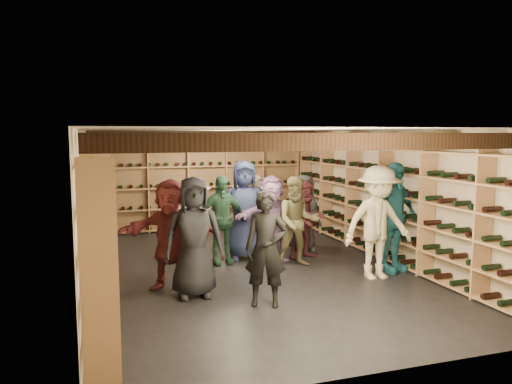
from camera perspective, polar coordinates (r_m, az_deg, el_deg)
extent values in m
plane|color=black|center=(8.78, -0.22, -8.74)|extent=(8.00, 8.00, 0.00)
cube|color=#C1B496|center=(12.39, -5.84, 1.41)|extent=(5.50, 0.02, 2.40)
cube|color=#C1B496|center=(4.94, 14.07, -6.87)|extent=(5.50, 0.02, 2.40)
cube|color=#C1B496|center=(8.15, -18.99, -1.70)|extent=(0.02, 8.00, 2.40)
cube|color=#C1B496|center=(9.73, 15.41, -0.26)|extent=(0.02, 8.00, 2.40)
cube|color=beige|center=(8.46, -0.23, 7.12)|extent=(5.50, 8.00, 0.01)
cube|color=black|center=(5.24, 11.51, 5.67)|extent=(5.40, 0.12, 0.18)
cube|color=black|center=(6.02, 7.41, 5.87)|extent=(5.40, 0.12, 0.18)
cube|color=black|center=(6.82, 4.26, 6.01)|extent=(5.40, 0.12, 0.18)
cube|color=black|center=(7.64, 1.78, 6.10)|extent=(5.40, 0.12, 0.18)
cube|color=black|center=(8.47, -0.22, 6.17)|extent=(5.40, 0.12, 0.18)
cube|color=black|center=(9.30, -1.87, 6.22)|extent=(5.40, 0.12, 0.18)
cube|color=black|center=(10.15, -3.24, 6.26)|extent=(5.40, 0.12, 0.18)
cube|color=black|center=(11.00, -4.40, 6.29)|extent=(5.40, 0.12, 0.18)
cube|color=black|center=(11.85, -5.39, 6.31)|extent=(5.40, 0.12, 0.18)
cube|color=#A67650|center=(8.17, -17.69, -2.53)|extent=(0.32, 7.50, 2.15)
cube|color=#A67650|center=(9.65, 14.49, -1.04)|extent=(0.32, 7.50, 2.15)
cube|color=#A67650|center=(12.24, -5.66, 0.76)|extent=(4.70, 0.30, 2.15)
cube|color=tan|center=(9.86, -7.89, -6.57)|extent=(0.59, 0.50, 0.17)
cube|color=tan|center=(9.82, -7.91, -5.61)|extent=(0.59, 0.50, 0.17)
cube|color=tan|center=(9.79, -7.93, -4.63)|extent=(0.59, 0.50, 0.17)
cube|color=tan|center=(9.75, -7.94, -3.66)|extent=(0.59, 0.50, 0.17)
cube|color=tan|center=(10.40, 4.49, -5.83)|extent=(0.59, 0.49, 0.17)
cube|color=tan|center=(10.36, 4.50, -4.91)|extent=(0.59, 0.49, 0.17)
cube|color=tan|center=(10.33, 4.51, -3.98)|extent=(0.59, 0.49, 0.17)
cube|color=tan|center=(10.30, 4.52, -3.06)|extent=(0.59, 0.49, 0.17)
cube|color=tan|center=(10.83, -1.77, -5.30)|extent=(0.58, 0.48, 0.17)
imported|color=black|center=(7.19, -7.10, -5.15)|extent=(0.89, 0.62, 1.74)
imported|color=black|center=(6.78, 1.15, -6.52)|extent=(0.68, 0.58, 1.58)
imported|color=brown|center=(8.82, 4.76, -3.40)|extent=(0.88, 0.75, 1.59)
imported|color=beige|center=(8.25, 13.74, -3.43)|extent=(1.19, 0.69, 1.83)
imported|color=#257084|center=(8.73, 15.35, -2.80)|extent=(1.18, 0.74, 1.87)
imported|color=maroon|center=(7.62, -9.75, -4.78)|extent=(1.62, 1.01, 1.67)
imported|color=#1B2444|center=(9.28, -1.39, -2.07)|extent=(1.00, 0.75, 1.85)
imported|color=gray|center=(9.78, 0.23, -2.54)|extent=(0.65, 0.52, 1.53)
imported|color=#4B1E23|center=(9.37, 5.90, -3.16)|extent=(0.82, 0.69, 1.48)
imported|color=beige|center=(9.51, -6.80, -2.96)|extent=(0.99, 0.59, 1.50)
imported|color=#254C35|center=(8.95, -4.03, -3.19)|extent=(0.96, 0.45, 1.61)
imported|color=slate|center=(9.13, 1.86, -3.05)|extent=(1.50, 0.58, 1.59)
imported|color=#2F3134|center=(9.99, 5.48, -2.39)|extent=(0.83, 0.63, 1.53)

